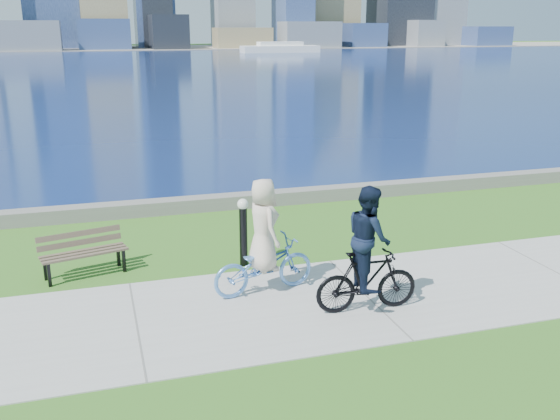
# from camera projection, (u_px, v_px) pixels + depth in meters

# --- Properties ---
(ground) EXTENTS (320.00, 320.00, 0.00)m
(ground) POSITION_uv_depth(u_px,v_px,m) (365.00, 296.00, 11.11)
(ground) COLOR #2D6019
(ground) RESTS_ON ground
(concrete_path) EXTENTS (80.00, 3.50, 0.02)m
(concrete_path) POSITION_uv_depth(u_px,v_px,m) (365.00, 296.00, 11.11)
(concrete_path) COLOR #A2A29D
(concrete_path) RESTS_ON ground
(seawall) EXTENTS (90.00, 0.50, 0.35)m
(seawall) POSITION_uv_depth(u_px,v_px,m) (270.00, 198.00, 16.75)
(seawall) COLOR slate
(seawall) RESTS_ON ground
(bay_water) EXTENTS (320.00, 131.00, 0.01)m
(bay_water) POSITION_uv_depth(u_px,v_px,m) (125.00, 64.00, 77.20)
(bay_water) COLOR #0C1E4F
(bay_water) RESTS_ON ground
(far_shore) EXTENTS (320.00, 30.00, 0.12)m
(far_shore) POSITION_uv_depth(u_px,v_px,m) (108.00, 48.00, 130.42)
(far_shore) COLOR gray
(far_shore) RESTS_ON ground
(ferry_far) EXTENTS (13.74, 3.93, 1.86)m
(ferry_far) POSITION_uv_depth(u_px,v_px,m) (280.00, 48.00, 110.07)
(ferry_far) COLOR white
(ferry_far) RESTS_ON ground
(park_bench) EXTENTS (1.69, 0.93, 0.83)m
(park_bench) POSITION_uv_depth(u_px,v_px,m) (83.00, 250.00, 11.94)
(park_bench) COLOR black
(park_bench) RESTS_ON ground
(bollard_lamp) EXTENTS (0.22, 0.22, 1.38)m
(bollard_lamp) POSITION_uv_depth(u_px,v_px,m) (243.00, 228.00, 12.33)
(bollard_lamp) COLOR black
(bollard_lamp) RESTS_ON ground
(cyclist_woman) EXTENTS (0.97, 1.99, 2.09)m
(cyclist_woman) POSITION_uv_depth(u_px,v_px,m) (263.00, 251.00, 11.04)
(cyclist_woman) COLOR #5990D9
(cyclist_woman) RESTS_ON ground
(cyclist_man) EXTENTS (0.70, 1.78, 2.16)m
(cyclist_man) POSITION_uv_depth(u_px,v_px,m) (368.00, 260.00, 10.27)
(cyclist_man) COLOR black
(cyclist_man) RESTS_ON ground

